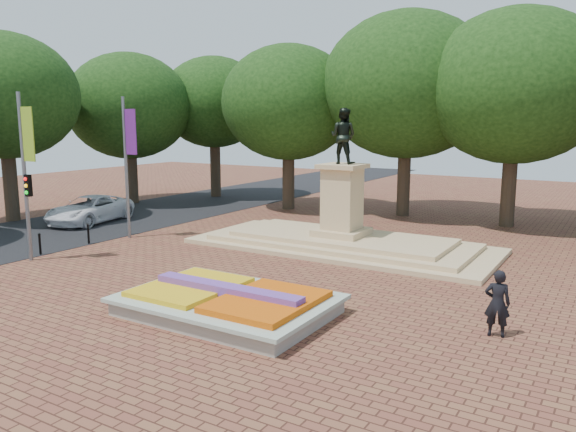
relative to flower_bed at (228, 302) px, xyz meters
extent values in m
plane|color=brown|center=(-1.03, 2.00, -0.38)|extent=(90.00, 90.00, 0.00)
cube|color=black|center=(-16.03, 7.00, -0.37)|extent=(9.00, 90.00, 0.02)
cube|color=gray|center=(-0.03, 0.00, -0.15)|extent=(6.00, 4.00, 0.45)
cube|color=#B5C2B0|center=(-0.03, 0.00, 0.12)|extent=(6.30, 4.30, 0.12)
cube|color=#CF610B|center=(1.42, 0.00, 0.25)|extent=(2.60, 3.40, 0.22)
cube|color=yellow|center=(-1.48, 0.00, 0.24)|extent=(2.60, 3.40, 0.18)
cube|color=#623188|center=(-0.03, 0.00, 0.34)|extent=(5.20, 0.55, 0.38)
cube|color=tan|center=(-1.03, 10.00, -0.28)|extent=(14.00, 6.00, 0.20)
cube|color=tan|center=(-1.03, 10.00, -0.08)|extent=(12.00, 5.00, 0.20)
cube|color=tan|center=(-1.03, 10.00, 0.12)|extent=(10.00, 4.00, 0.20)
cube|color=tan|center=(-1.03, 10.00, 0.37)|extent=(2.20, 2.20, 0.30)
cube|color=tan|center=(-1.03, 10.00, 1.92)|extent=(1.50, 1.50, 2.80)
cube|color=tan|center=(-1.03, 10.00, 3.42)|extent=(1.90, 1.90, 0.20)
imported|color=black|center=(-1.03, 10.00, 4.77)|extent=(1.22, 0.95, 2.50)
cylinder|color=#33271B|center=(-17.03, 20.00, 1.62)|extent=(0.80, 0.80, 4.00)
ellipsoid|color=black|center=(-17.03, 20.00, 6.32)|extent=(8.80, 8.80, 7.48)
cylinder|color=#33271B|center=(-9.03, 20.00, 1.62)|extent=(0.80, 0.80, 4.00)
ellipsoid|color=black|center=(-9.03, 20.00, 6.32)|extent=(8.80, 8.80, 7.48)
cylinder|color=#33271B|center=(-2.03, 20.00, 1.62)|extent=(0.80, 0.80, 4.00)
ellipsoid|color=black|center=(-2.03, 20.00, 6.32)|extent=(8.80, 8.80, 7.48)
cylinder|color=#33271B|center=(4.97, 20.00, 1.62)|extent=(0.80, 0.80, 4.00)
ellipsoid|color=black|center=(4.97, 20.00, 6.32)|extent=(8.80, 8.80, 7.48)
cylinder|color=#33271B|center=(-20.53, 7.00, 1.54)|extent=(0.80, 0.80, 3.84)
ellipsoid|color=black|center=(-20.53, 7.00, 6.03)|extent=(8.40, 8.40, 7.14)
cylinder|color=#33271B|center=(-20.53, 15.00, 1.54)|extent=(0.80, 0.80, 3.84)
ellipsoid|color=black|center=(-20.53, 15.00, 6.03)|extent=(8.40, 8.40, 7.14)
cylinder|color=slate|center=(-11.23, 1.00, 3.12)|extent=(0.16, 0.16, 7.00)
cube|color=#86AF23|center=(-10.78, 1.00, 4.92)|extent=(0.70, 0.04, 2.20)
cylinder|color=slate|center=(-11.23, 6.50, 3.12)|extent=(0.16, 0.16, 7.00)
cube|color=#611D7A|center=(-10.78, 6.50, 4.92)|extent=(0.70, 0.04, 2.20)
cube|color=black|center=(-11.03, 1.00, 2.82)|extent=(0.28, 0.18, 0.90)
cylinder|color=black|center=(-11.73, 1.80, 0.07)|extent=(0.10, 0.10, 0.90)
sphere|color=black|center=(-11.73, 1.80, 0.54)|extent=(0.12, 0.12, 0.12)
cylinder|color=black|center=(-11.73, 4.40, 0.07)|extent=(0.10, 0.10, 0.90)
sphere|color=black|center=(-11.73, 4.40, 0.54)|extent=(0.12, 0.12, 0.12)
cylinder|color=black|center=(-11.73, 7.00, 0.07)|extent=(0.10, 0.10, 0.90)
sphere|color=black|center=(-11.73, 7.00, 0.54)|extent=(0.12, 0.12, 0.12)
imported|color=white|center=(-16.32, 8.27, 0.40)|extent=(3.60, 5.97, 1.55)
imported|color=black|center=(7.37, 2.40, 0.56)|extent=(0.76, 0.58, 1.88)
camera|label=1|loc=(10.11, -13.09, 5.48)|focal=35.00mm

